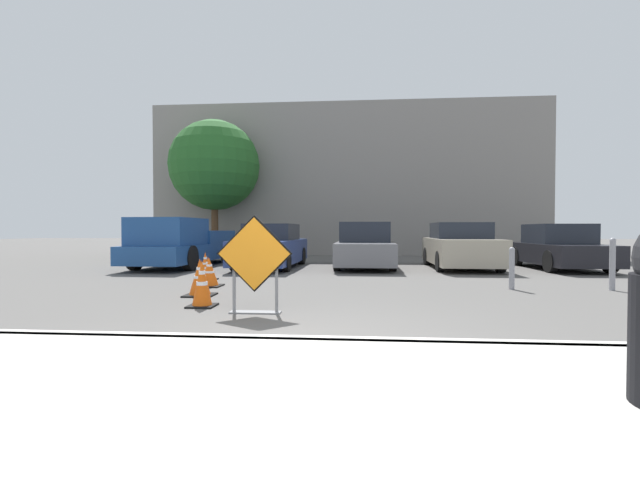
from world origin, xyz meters
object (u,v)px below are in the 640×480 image
Objects in this scene: pickup_truck at (181,245)px; parked_car_third at (460,247)px; parked_car_nearest at (272,247)px; parked_car_fourth at (559,248)px; traffic_cone_third at (209,273)px; bollard_nearest at (512,267)px; traffic_cone_nearest at (202,284)px; traffic_cone_second at (200,278)px; traffic_cone_fifth at (205,264)px; bollard_second at (612,263)px; road_closed_sign at (255,261)px; parked_car_second at (364,247)px; traffic_cone_fourth at (208,269)px.

parked_car_third is at bearing -177.02° from pickup_truck.
parked_car_nearest reaches higher than parked_car_fourth.
traffic_cone_third is 6.42m from bollard_nearest.
parked_car_nearest is (0.43, 4.82, 0.36)m from traffic_cone_third.
traffic_cone_nearest is 1.20× the size of traffic_cone_third.
traffic_cone_second is 6.30m from bollard_nearest.
traffic_cone_fifth is 0.72× the size of bollard_nearest.
road_closed_sign is at bearing -156.15° from bollard_second.
pickup_truck is 9.20m from parked_car_third.
parked_car_nearest is at bearing 99.30° from road_closed_sign.
bollard_second is (-1.21, -4.95, -0.09)m from parked_car_fourth.
bollard_nearest is (5.99, -4.75, -0.20)m from parked_car_nearest.
bollard_nearest is (7.32, -2.19, 0.16)m from traffic_cone_fifth.
traffic_cone_nearest is 2.52m from traffic_cone_third.
bollard_nearest is (-3.20, -4.95, -0.19)m from parked_car_fourth.
traffic_cone_third is at bearing 120.26° from road_closed_sign.
bollard_second is (1.99, 0.00, 0.10)m from bollard_nearest.
pickup_truck is (-3.36, 7.21, 0.36)m from traffic_cone_nearest.
traffic_cone_nearest is 1.08× the size of traffic_cone_second.
traffic_cone_third is 5.50m from pickup_truck.
parked_car_third reaches higher than traffic_cone_third.
traffic_cone_fifth is at bearing 14.48° from parked_car_fourth.
traffic_cone_second is at bearing 33.86° from parked_car_fourth.
parked_car_second reaches higher than bollard_second.
bollard_nearest is at bearing -9.22° from traffic_cone_fourth.
parked_car_third reaches higher than traffic_cone_fourth.
road_closed_sign is 0.35× the size of parked_car_third.
traffic_cone_third is at bearing -68.27° from traffic_cone_fifth.
road_closed_sign is 9.26m from parked_car_third.
pickup_truck is 6.15m from parked_car_second.
traffic_cone_fourth is at bearing 20.64° from parked_car_fourth.
parked_car_nearest is at bearing 92.28° from traffic_cone_nearest.
traffic_cone_third is (-0.27, 1.31, -0.04)m from traffic_cone_second.
parked_car_nearest is at bearing 88.54° from traffic_cone_second.
traffic_cone_fifth is 9.56m from bollard_second.
parked_car_third is at bearing 37.18° from traffic_cone_third.
parked_car_fourth is at bearing -177.13° from pickup_truck.
traffic_cone_nearest is at bearing 70.95° from parked_car_second.
parked_car_second is (4.39, 2.98, 0.37)m from traffic_cone_fifth.
bollard_second is at bearing 158.69° from pickup_truck.
parked_car_second is at bearing 34.12° from traffic_cone_fifth.
traffic_cone_fifth is at bearing 35.04° from parked_car_second.
traffic_cone_nearest is (-0.98, 0.49, -0.41)m from road_closed_sign.
traffic_cone_fourth is 10.77m from parked_car_fourth.
bollard_second is at bearing -13.24° from traffic_cone_fifth.
parked_car_second is 5.94m from bollard_nearest.
parked_car_nearest reaches higher than traffic_cone_nearest.
traffic_cone_nearest is at bearing 153.20° from road_closed_sign.
parked_car_nearest reaches higher than bollard_second.
traffic_cone_third is at bearing 106.58° from traffic_cone_nearest.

